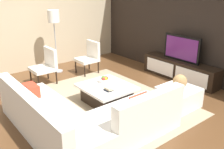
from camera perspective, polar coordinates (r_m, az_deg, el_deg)
name	(u,v)px	position (r m, az deg, el deg)	size (l,w,h in m)	color
ground_plane	(106,106)	(5.19, -1.40, -7.06)	(14.00, 14.00, 0.00)	brown
feature_wall_back	(191,24)	(6.68, 17.56, 10.89)	(6.40, 0.12, 2.80)	black
side_wall_left	(42,19)	(7.56, -15.51, 12.09)	(0.12, 5.20, 2.80)	#C6B28E
area_rug	(103,104)	(5.26, -2.07, -6.62)	(3.40, 2.79, 0.01)	tan
media_console	(180,70)	(6.70, 15.06, 1.00)	(2.11, 0.44, 0.50)	black
television	(182,48)	(6.54, 15.52, 5.74)	(1.04, 0.06, 0.65)	black
sectional_couch	(80,118)	(4.24, -7.18, -9.79)	(2.49, 2.26, 0.79)	white
coffee_table	(107,94)	(5.23, -1.22, -4.39)	(1.04, 0.95, 0.38)	black
accent_chair_near	(46,64)	(6.38, -14.70, 2.31)	(0.57, 0.54, 0.87)	black
floor_lamp	(54,21)	(6.95, -13.08, 11.83)	(0.31, 0.31, 1.70)	#A5A5AA
ottoman	(178,97)	(5.27, 14.80, -4.94)	(0.70, 0.70, 0.40)	white
fruit_bowl	(105,80)	(5.32, -1.59, -1.21)	(0.28, 0.28, 0.14)	silver
accent_chair_far	(90,55)	(6.94, -5.10, 4.35)	(0.54, 0.53, 0.87)	black
decorative_ball	(180,81)	(5.13, 15.14, -1.50)	(0.28, 0.28, 0.28)	#AD8451
book_stack	(109,89)	(4.92, -0.78, -3.36)	(0.17, 0.14, 0.06)	#1E232D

